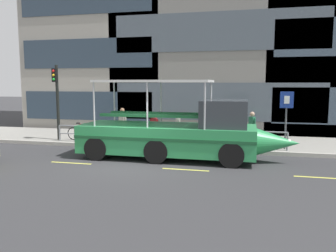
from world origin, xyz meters
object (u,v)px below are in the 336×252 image
pedestrian_near_bow (252,125)px  leaned_bicycle (82,133)px  pedestrian_mid_left (178,125)px  duck_tour_boat (180,133)px  pedestrian_near_stern (122,121)px  parking_sign (286,110)px  traffic_light_pole (57,95)px  pedestrian_mid_right (154,125)px

pedestrian_near_bow → leaned_bicycle: bearing=-177.4°
leaned_bicycle → pedestrian_mid_left: 5.30m
duck_tour_boat → pedestrian_near_stern: (-3.76, 2.94, 0.14)m
parking_sign → duck_tour_boat: (-4.60, -2.33, -0.92)m
parking_sign → pedestrian_near_bow: (-1.53, 0.56, -0.82)m
leaned_bicycle → pedestrian_mid_left: size_ratio=1.14×
traffic_light_pole → pedestrian_mid_left: 6.78m
traffic_light_pole → parking_sign: bearing=0.3°
pedestrian_near_stern → pedestrian_mid_left: bearing=0.5°
traffic_light_pole → pedestrian_near_bow: bearing=3.4°
pedestrian_near_bow → pedestrian_mid_left: 3.75m
duck_tour_boat → pedestrian_mid_right: size_ratio=6.25×
parking_sign → pedestrian_near_stern: size_ratio=1.54×
traffic_light_pole → pedestrian_mid_left: bearing=6.1°
pedestrian_mid_left → leaned_bicycle: bearing=-174.6°
traffic_light_pole → pedestrian_mid_left: size_ratio=2.65×
leaned_bicycle → pedestrian_mid_left: bearing=5.4°
parking_sign → pedestrian_mid_right: (-6.53, 0.44, -0.93)m
traffic_light_pole → pedestrian_near_bow: (10.32, 0.62, -1.44)m
parking_sign → pedestrian_mid_left: parking_sign is taller
leaned_bicycle → pedestrian_near_stern: (2.17, 0.47, 0.69)m
leaned_bicycle → pedestrian_near_bow: 9.03m
parking_sign → pedestrian_mid_right: parking_sign is taller
leaned_bicycle → pedestrian_near_bow: size_ratio=1.03×
leaned_bicycle → duck_tour_boat: duck_tour_boat is taller
pedestrian_near_bow → pedestrian_mid_left: (-3.75, 0.08, -0.10)m
pedestrian_near_bow → pedestrian_mid_right: (-5.00, -0.12, -0.11)m
traffic_light_pole → duck_tour_boat: (7.25, -2.27, -1.54)m
parking_sign → pedestrian_near_stern: parking_sign is taller
pedestrian_near_bow → pedestrian_mid_right: bearing=-178.7°
traffic_light_pole → parking_sign: traffic_light_pole is taller
pedestrian_near_bow → parking_sign: bearing=-20.0°
duck_tour_boat → traffic_light_pole: bearing=162.6°
pedestrian_mid_right → traffic_light_pole: bearing=-174.6°
pedestrian_mid_right → pedestrian_near_bow: bearing=1.3°
pedestrian_near_bow → pedestrian_mid_left: pedestrian_near_bow is taller
leaned_bicycle → pedestrian_mid_left: pedestrian_mid_left is taller
parking_sign → pedestrian_near_bow: parking_sign is taller
duck_tour_boat → pedestrian_mid_right: 3.38m
traffic_light_pole → pedestrian_near_stern: bearing=10.8°
duck_tour_boat → pedestrian_near_bow: bearing=43.3°
pedestrian_mid_right → duck_tour_boat: bearing=-55.1°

